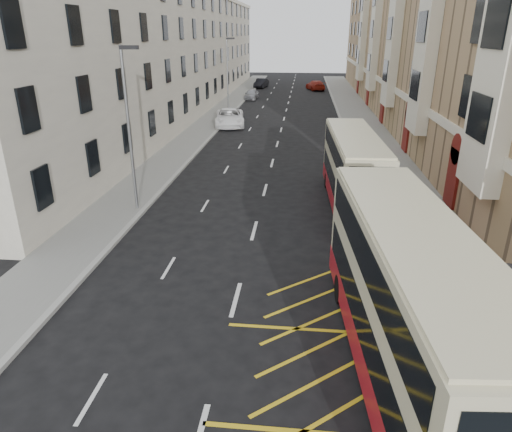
# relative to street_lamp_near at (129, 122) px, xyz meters

# --- Properties ---
(ground) EXTENTS (200.00, 200.00, 0.00)m
(ground) POSITION_rel_street_lamp_near_xyz_m (6.35, -12.00, -4.64)
(ground) COLOR black
(ground) RESTS_ON ground
(pavement_right) EXTENTS (4.00, 120.00, 0.15)m
(pavement_right) POSITION_rel_street_lamp_near_xyz_m (14.35, 18.00, -4.56)
(pavement_right) COLOR slate
(pavement_right) RESTS_ON ground
(pavement_left) EXTENTS (3.00, 120.00, 0.15)m
(pavement_left) POSITION_rel_street_lamp_near_xyz_m (-1.15, 18.00, -4.56)
(pavement_left) COLOR slate
(pavement_left) RESTS_ON ground
(kerb_right) EXTENTS (0.25, 120.00, 0.15)m
(kerb_right) POSITION_rel_street_lamp_near_xyz_m (12.35, 18.00, -4.56)
(kerb_right) COLOR gray
(kerb_right) RESTS_ON ground
(kerb_left) EXTENTS (0.25, 120.00, 0.15)m
(kerb_left) POSITION_rel_street_lamp_near_xyz_m (0.35, 18.00, -4.56)
(kerb_left) COLOR gray
(kerb_left) RESTS_ON ground
(road_markings) EXTENTS (10.00, 110.00, 0.01)m
(road_markings) POSITION_rel_street_lamp_near_xyz_m (6.35, 33.00, -4.63)
(road_markings) COLOR silver
(road_markings) RESTS_ON ground
(terrace_right) EXTENTS (10.75, 79.00, 15.25)m
(terrace_right) POSITION_rel_street_lamp_near_xyz_m (21.23, 33.38, 2.88)
(terrace_right) COLOR tan
(terrace_right) RESTS_ON ground
(terrace_left) EXTENTS (9.18, 79.00, 13.25)m
(terrace_left) POSITION_rel_street_lamp_near_xyz_m (-7.08, 33.50, 1.88)
(terrace_left) COLOR beige
(terrace_left) RESTS_ON ground
(guard_railing) EXTENTS (0.06, 6.56, 1.01)m
(guard_railing) POSITION_rel_street_lamp_near_xyz_m (12.60, -6.25, -3.78)
(guard_railing) COLOR #B61913
(guard_railing) RESTS_ON pavement_right
(street_lamp_near) EXTENTS (0.93, 0.18, 8.00)m
(street_lamp_near) POSITION_rel_street_lamp_near_xyz_m (0.00, 0.00, 0.00)
(street_lamp_near) COLOR slate
(street_lamp_near) RESTS_ON pavement_left
(street_lamp_far) EXTENTS (0.93, 0.18, 8.00)m
(street_lamp_far) POSITION_rel_street_lamp_near_xyz_m (0.00, 30.00, 0.00)
(street_lamp_far) COLOR slate
(street_lamp_far) RESTS_ON pavement_left
(double_decker_front) EXTENTS (3.35, 11.07, 4.35)m
(double_decker_front) POSITION_rel_street_lamp_near_xyz_m (11.35, -11.14, -2.42)
(double_decker_front) COLOR beige
(double_decker_front) RESTS_ON ground
(double_decker_rear) EXTENTS (2.63, 9.83, 3.89)m
(double_decker_rear) POSITION_rel_street_lamp_near_xyz_m (11.14, 1.76, -2.66)
(double_decker_rear) COLOR beige
(double_decker_rear) RESTS_ON ground
(pedestrian_mid) EXTENTS (0.96, 0.82, 1.74)m
(pedestrian_mid) POSITION_rel_street_lamp_near_xyz_m (13.79, -7.98, -3.62)
(pedestrian_mid) COLOR black
(pedestrian_mid) RESTS_ON pavement_right
(pedestrian_far) EXTENTS (1.12, 0.67, 1.78)m
(pedestrian_far) POSITION_rel_street_lamp_near_xyz_m (12.77, -7.72, -3.59)
(pedestrian_far) COLOR black
(pedestrian_far) RESTS_ON pavement_right
(white_van) EXTENTS (3.68, 6.39, 1.68)m
(white_van) POSITION_rel_street_lamp_near_xyz_m (1.15, 23.35, -3.80)
(white_van) COLOR white
(white_van) RESTS_ON ground
(car_silver) EXTENTS (1.85, 4.17, 1.40)m
(car_silver) POSITION_rel_street_lamp_near_xyz_m (1.15, 42.57, -3.94)
(car_silver) COLOR #94979C
(car_silver) RESTS_ON ground
(car_dark) EXTENTS (2.27, 4.69, 1.48)m
(car_dark) POSITION_rel_street_lamp_near_xyz_m (1.15, 57.08, -3.90)
(car_dark) COLOR black
(car_dark) RESTS_ON ground
(car_red) EXTENTS (3.39, 5.56, 1.51)m
(car_red) POSITION_rel_street_lamp_near_xyz_m (10.13, 54.55, -3.88)
(car_red) COLOR #A32212
(car_red) RESTS_ON ground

